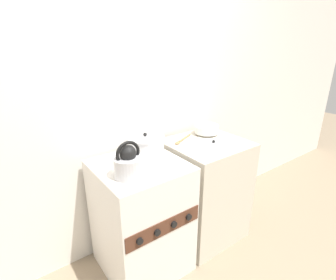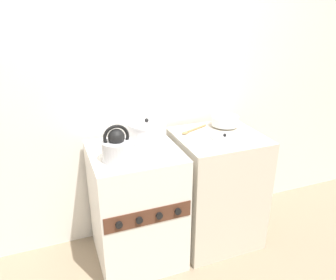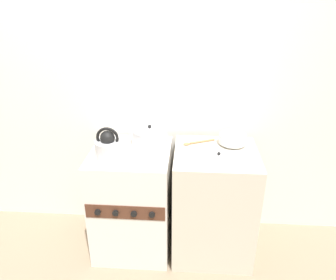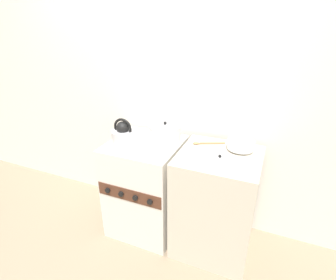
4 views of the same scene
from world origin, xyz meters
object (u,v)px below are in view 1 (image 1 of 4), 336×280
Objects in this scene: loose_pot_lid at (214,143)px; kettle at (129,163)px; enamel_bowl at (207,129)px; cooking_pot at (145,145)px; stove at (142,217)px.

kettle is at bearing -176.84° from loose_pot_lid.
cooking_pot is at bearing -179.33° from enamel_bowl.
kettle reaches higher than cooking_pot.
stove is 0.55m from kettle.
stove is 3.72× the size of kettle.
cooking_pot is 1.37× the size of enamel_bowl.
cooking_pot reaches higher than enamel_bowl.
loose_pot_lid is (0.51, -0.19, -0.05)m from cooking_pot.
stove is at bearing 174.52° from loose_pot_lid.
stove is at bearing -169.77° from enamel_bowl.
cooking_pot reaches higher than loose_pot_lid.
loose_pot_lid is at bearing -5.48° from stove.
kettle is 0.92m from enamel_bowl.
loose_pot_lid reaches higher than stove.
loose_pot_lid is (0.64, -0.06, 0.45)m from stove.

